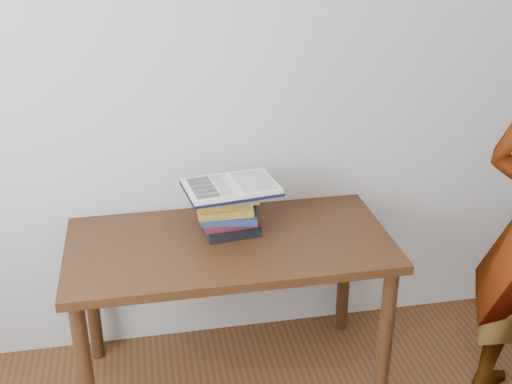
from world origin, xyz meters
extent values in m
cube|color=beige|center=(0.00, 1.75, 1.30)|extent=(3.50, 0.04, 2.60)
cube|color=#402410|center=(0.05, 1.38, 0.68)|extent=(1.31, 0.66, 0.04)
cylinder|color=#402410|center=(-0.55, 1.11, 0.33)|extent=(0.06, 0.06, 0.67)
cylinder|color=#402410|center=(0.65, 1.11, 0.33)|extent=(0.06, 0.06, 0.67)
cylinder|color=#402410|center=(-0.55, 1.65, 0.33)|extent=(0.06, 0.06, 0.67)
cylinder|color=#402410|center=(0.65, 1.65, 0.33)|extent=(0.06, 0.06, 0.67)
cube|color=black|center=(0.06, 1.46, 0.72)|extent=(0.24, 0.20, 0.04)
cube|color=#5A1626|center=(0.06, 1.46, 0.75)|extent=(0.23, 0.15, 0.03)
cube|color=#161F43|center=(0.06, 1.47, 0.78)|extent=(0.25, 0.21, 0.03)
cube|color=#A96A26|center=(0.04, 1.46, 0.81)|extent=(0.22, 0.16, 0.03)
cube|color=#A96A26|center=(0.04, 1.47, 0.84)|extent=(0.23, 0.16, 0.03)
cube|color=#937D4C|center=(0.06, 1.46, 0.87)|extent=(0.24, 0.17, 0.03)
cube|color=black|center=(0.07, 1.47, 0.89)|extent=(0.40, 0.31, 0.01)
cube|color=silver|center=(-0.02, 1.46, 0.91)|extent=(0.21, 0.27, 0.02)
cube|color=silver|center=(0.16, 1.48, 0.91)|extent=(0.21, 0.27, 0.02)
cylinder|color=silver|center=(0.07, 1.47, 0.90)|extent=(0.05, 0.24, 0.01)
cube|color=black|center=(-0.06, 1.54, 0.92)|extent=(0.10, 0.05, 0.00)
cube|color=black|center=(-0.05, 1.50, 0.92)|extent=(0.10, 0.05, 0.00)
cube|color=black|center=(-0.04, 1.46, 0.92)|extent=(0.10, 0.05, 0.00)
cube|color=black|center=(-0.04, 1.41, 0.92)|extent=(0.10, 0.05, 0.00)
cube|color=black|center=(-0.03, 1.37, 0.92)|extent=(0.10, 0.05, 0.00)
cube|color=beige|center=(0.03, 1.47, 0.92)|extent=(0.07, 0.21, 0.00)
cube|color=beige|center=(0.17, 1.48, 0.92)|extent=(0.17, 0.22, 0.00)
camera|label=1|loc=(-0.27, -0.88, 1.97)|focal=45.00mm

